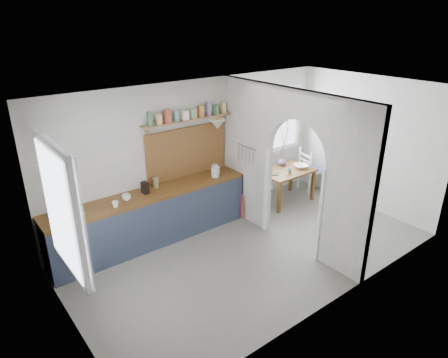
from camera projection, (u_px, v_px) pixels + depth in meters
floor at (253, 251)px, 6.59m from camera, size 5.80×3.20×0.01m
ceiling at (258, 93)px, 5.60m from camera, size 5.80×3.20×0.01m
walls at (255, 178)px, 6.09m from camera, size 5.81×3.21×2.60m
partition at (285, 159)px, 6.48m from camera, size 0.12×3.20×2.60m
kitchen_window at (60, 210)px, 4.33m from camera, size 0.10×1.16×1.50m
nook_window at (270, 121)px, 8.14m from camera, size 1.76×0.10×1.30m
counter at (151, 216)px, 6.74m from camera, size 3.50×0.60×0.90m
sink at (71, 216)px, 5.82m from camera, size 0.40×0.40×0.02m
backsplash at (187, 152)px, 7.11m from camera, size 1.65×0.03×0.90m
shelf at (189, 116)px, 6.79m from camera, size 1.75×0.20×0.21m
pendant_lamp at (218, 124)px, 6.80m from camera, size 0.26×0.26×0.16m
utensil_rail at (247, 147)px, 7.04m from camera, size 0.02×0.50×0.02m
dining_table at (286, 186)px, 8.23m from camera, size 1.11×0.74×0.69m
chair_left at (255, 192)px, 7.71m from camera, size 0.45×0.45×0.88m
chair_right at (312, 169)px, 8.73m from camera, size 0.52×0.52×0.96m
kettle at (215, 171)px, 7.17m from camera, size 0.22×0.18×0.23m
mug_a at (116, 204)px, 6.06m from camera, size 0.13×0.13×0.09m
mug_b at (126, 197)px, 6.28m from camera, size 0.17×0.17×0.10m
knife_block at (145, 188)px, 6.51m from camera, size 0.10×0.13×0.20m
jar at (156, 182)px, 6.74m from camera, size 0.14×0.14×0.17m
towel_magenta at (242, 206)px, 7.53m from camera, size 0.02×0.03×0.50m
towel_orange at (243, 208)px, 7.51m from camera, size 0.02×0.03×0.45m
bowl at (301, 166)px, 8.19m from camera, size 0.38×0.38×0.07m
table_cup at (290, 171)px, 7.90m from camera, size 0.11×0.11×0.10m
plate at (275, 174)px, 7.86m from camera, size 0.19×0.19×0.01m
vase at (282, 161)px, 8.30m from camera, size 0.23×0.23×0.19m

